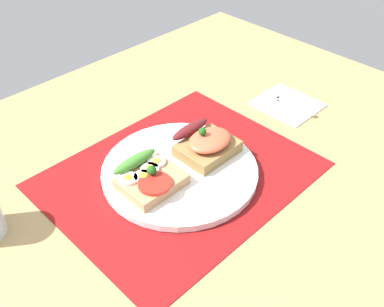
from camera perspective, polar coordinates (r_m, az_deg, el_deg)
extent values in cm
cube|color=tan|center=(79.30, -1.54, -3.57)|extent=(120.00, 90.00, 3.20)
cube|color=maroon|center=(78.12, -1.56, -2.63)|extent=(43.57, 35.22, 0.30)
cylinder|color=white|center=(77.61, -1.57, -2.20)|extent=(27.03, 27.03, 1.24)
cube|color=tan|center=(73.41, -5.05, -3.66)|extent=(9.98, 8.00, 1.84)
cylinder|color=red|center=(71.37, -4.76, -3.81)|extent=(5.42, 5.42, 0.60)
ellipsoid|color=#44872E|center=(74.88, -7.34, -1.01)|extent=(8.78, 2.20, 1.80)
sphere|color=#1E5919|center=(71.95, -5.04, -2.24)|extent=(1.60, 1.60, 1.60)
cylinder|color=white|center=(72.75, -8.11, -3.19)|extent=(3.09, 3.09, 0.50)
cylinder|color=yellow|center=(72.53, -8.14, -3.00)|extent=(1.39, 1.39, 0.16)
cylinder|color=white|center=(72.78, -6.23, -2.97)|extent=(3.09, 3.09, 0.50)
cylinder|color=yellow|center=(72.56, -6.24, -2.77)|extent=(1.39, 1.39, 0.16)
cylinder|color=white|center=(74.12, -5.41, -1.98)|extent=(3.09, 3.09, 0.50)
cylinder|color=yellow|center=(73.91, -5.42, -1.79)|extent=(1.39, 1.39, 0.16)
cylinder|color=white|center=(75.42, -4.55, -1.07)|extent=(3.09, 3.09, 0.50)
cylinder|color=yellow|center=(75.21, -4.56, -0.88)|extent=(1.39, 1.39, 0.16)
cube|color=olive|center=(79.67, 1.98, 0.63)|extent=(10.08, 8.00, 2.13)
ellipsoid|color=#ED633F|center=(78.19, 2.26, 1.73)|extent=(8.26, 6.40, 2.09)
ellipsoid|color=maroon|center=(80.92, -0.25, 3.10)|extent=(8.57, 2.20, 1.80)
sphere|color=#1E5919|center=(77.19, 1.31, 2.81)|extent=(1.40, 1.40, 1.40)
cube|color=white|center=(97.90, 12.15, 6.16)|extent=(11.60, 12.57, 0.60)
cube|color=#B7B7BC|center=(96.77, 13.05, 5.92)|extent=(0.80, 9.44, 0.32)
cube|color=#B7B7BC|center=(98.94, 10.72, 7.06)|extent=(1.50, 1.20, 0.32)
cube|color=#B7B7BC|center=(99.41, 9.57, 7.38)|extent=(0.32, 2.80, 0.32)
cube|color=#B7B7BC|center=(99.87, 9.80, 7.51)|extent=(0.32, 2.80, 0.32)
cube|color=#B7B7BC|center=(100.34, 10.02, 7.65)|extent=(0.32, 2.80, 0.32)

